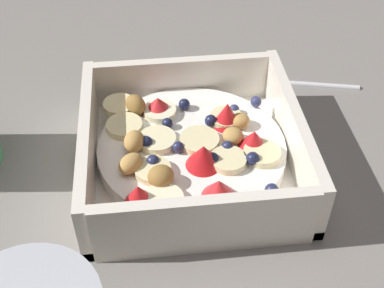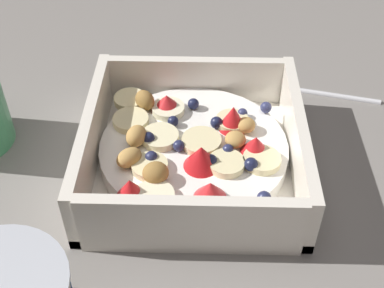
{
  "view_description": "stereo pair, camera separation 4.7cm",
  "coord_description": "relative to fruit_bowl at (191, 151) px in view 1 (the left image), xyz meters",
  "views": [
    {
      "loc": [
        -0.34,
        0.05,
        0.35
      ],
      "look_at": [
        -0.0,
        0.01,
        0.03
      ],
      "focal_mm": 47.83,
      "sensor_mm": 36.0,
      "label": 1
    },
    {
      "loc": [
        -0.35,
        -0.0,
        0.35
      ],
      "look_at": [
        -0.0,
        0.01,
        0.03
      ],
      "focal_mm": 47.83,
      "sensor_mm": 36.0,
      "label": 2
    }
  ],
  "objects": [
    {
      "name": "spoon",
      "position": [
        0.13,
        -0.08,
        -0.02
      ],
      "size": [
        0.06,
        0.17,
        0.01
      ],
      "color": "silver",
      "rests_on": "ground"
    },
    {
      "name": "ground_plane",
      "position": [
        0.0,
        -0.01,
        -0.02
      ],
      "size": [
        2.4,
        2.4,
        0.0
      ],
      "primitive_type": "plane",
      "color": "gray"
    },
    {
      "name": "fruit_bowl",
      "position": [
        0.0,
        0.0,
        0.0
      ],
      "size": [
        0.2,
        0.2,
        0.06
      ],
      "color": "white",
      "rests_on": "ground"
    }
  ]
}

